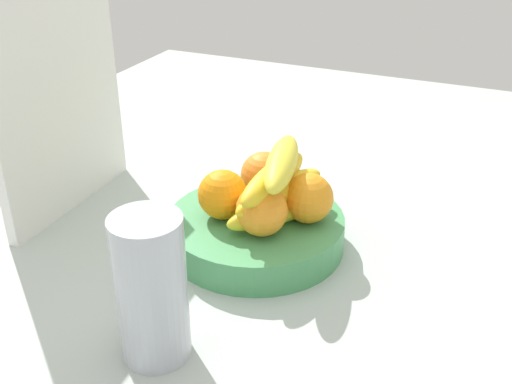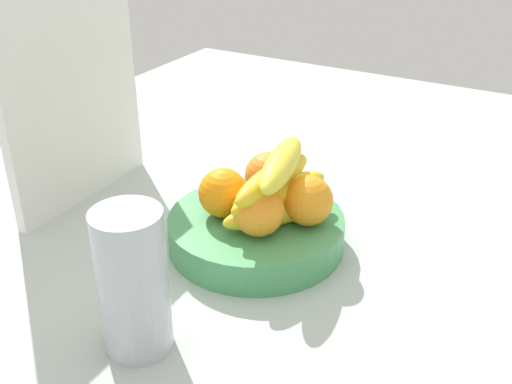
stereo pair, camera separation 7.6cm
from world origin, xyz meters
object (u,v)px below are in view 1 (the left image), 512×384
orange_front_right (261,210)px  cutting_board (58,98)px  orange_front_left (221,196)px  banana_bunch (279,186)px  fruit_bowl (256,231)px  orange_center (308,198)px  thermos_tumbler (151,289)px  orange_back_left (264,175)px

orange_front_right → cutting_board: cutting_board is taller
orange_front_left → banana_bunch: 8.13cm
orange_front_right → fruit_bowl: bearing=32.4°
fruit_bowl → orange_center: bearing=-73.0°
fruit_bowl → orange_front_right: 7.25cm
banana_bunch → cutting_board: bearing=92.0°
orange_front_left → thermos_tumbler: 22.96cm
fruit_bowl → orange_back_left: orange_back_left is taller
orange_center → orange_back_left: same height
orange_back_left → banana_bunch: bearing=-140.9°
orange_front_left → orange_back_left: size_ratio=1.00×
fruit_bowl → orange_front_right: orange_front_right is taller
orange_front_right → thermos_tumbler: bearing=170.5°
orange_front_right → banana_bunch: banana_bunch is taller
fruit_bowl → thermos_tumbler: (-24.90, 1.25, 6.36)cm
cutting_board → thermos_tumbler: (-24.36, -30.95, -9.29)cm
orange_front_left → orange_center: bearing=-69.2°
fruit_bowl → orange_front_right: bearing=-147.6°
fruit_bowl → orange_center: 9.32cm
thermos_tumbler → cutting_board: bearing=51.8°
orange_front_right → cutting_board: 36.00cm
orange_back_left → thermos_tumbler: size_ratio=0.40×
orange_center → fruit_bowl: bearing=107.0°
orange_front_right → orange_center: (5.74, -4.64, 0.00)cm
orange_front_right → cutting_board: (3.08, 34.50, 9.81)cm
fruit_bowl → cutting_board: (-0.54, 32.20, 15.65)cm
orange_front_left → cutting_board: (1.62, 27.88, 9.81)cm
orange_front_left → banana_bunch: size_ratio=0.39×
orange_front_left → banana_bunch: bearing=-69.1°
orange_front_left → cutting_board: bearing=86.7°
orange_center → banana_bunch: banana_bunch is taller
fruit_bowl → orange_front_left: (-2.16, 4.33, 5.85)cm
orange_back_left → cutting_board: size_ratio=0.19×
orange_front_left → cutting_board: size_ratio=0.19×
banana_bunch → orange_back_left: bearing=39.1°
fruit_bowl → orange_back_left: (6.28, 1.47, 5.85)cm
orange_front_left → orange_back_left: bearing=-18.7°
orange_center → banana_bunch: 4.50cm
orange_center → cutting_board: cutting_board is taller
orange_back_left → orange_front_right: bearing=-159.1°
orange_center → orange_front_left: bearing=110.8°
orange_front_left → thermos_tumbler: thermos_tumbler is taller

